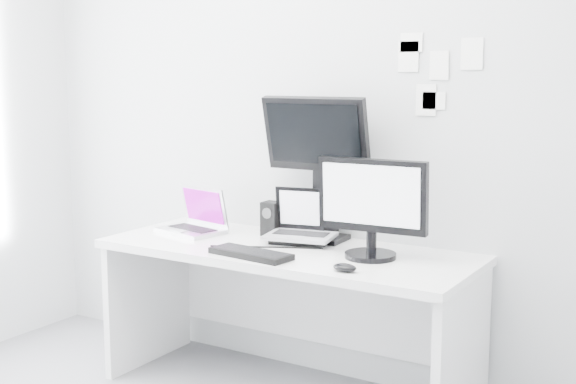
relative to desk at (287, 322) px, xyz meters
The scene contains 15 objects.
back_wall 1.05m from the desk, 90.00° to the left, with size 3.60×3.60×0.00m, color #B4B7B9.
desk is the anchor object (origin of this frame).
macbook 0.77m from the desk, behind, with size 0.33×0.25×0.25m, color silver.
speaker 0.53m from the desk, 136.90° to the left, with size 0.09×0.09×0.17m, color black.
dell_laptop 0.51m from the desk, 86.19° to the left, with size 0.32×0.25×0.27m, color #A8AAB0.
rear_monitor 0.76m from the desk, 80.22° to the left, with size 0.53×0.19×0.73m, color black.
samsung_monitor 0.73m from the desk, ahead, with size 0.50×0.23×0.46m, color black.
keyboard 0.45m from the desk, 100.50° to the right, with size 0.39×0.14×0.03m, color black.
mouse 0.63m from the desk, 29.80° to the right, with size 0.11×0.07×0.03m, color black.
wall_note_0 1.38m from the desk, 37.40° to the left, with size 0.10×0.00×0.14m, color white.
wall_note_1 1.40m from the desk, 29.83° to the left, with size 0.09×0.00×0.13m, color white.
wall_note_2 1.51m from the desk, 24.64° to the left, with size 0.10×0.00×0.14m, color white.
wall_note_3 1.25m from the desk, 30.67° to the left, with size 0.11×0.00×0.08m, color white.
wall_note_4 1.24m from the desk, 32.42° to the left, with size 0.10×0.00×0.14m, color white.
wall_note_5 1.44m from the desk, 36.62° to the left, with size 0.11×0.00×0.09m, color white.
Camera 1 is at (1.86, -1.78, 1.56)m, focal length 48.17 mm.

